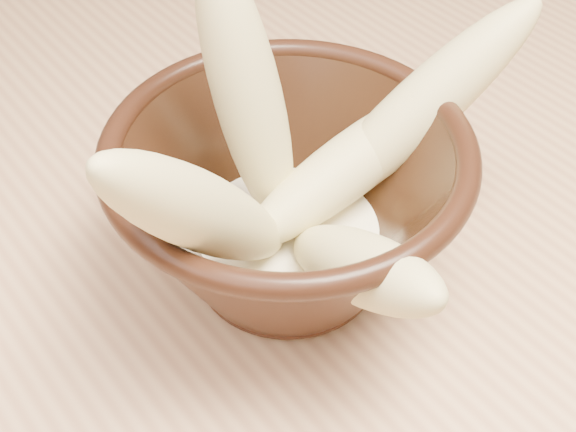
{
  "coord_description": "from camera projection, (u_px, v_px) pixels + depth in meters",
  "views": [
    {
      "loc": [
        -0.19,
        -0.35,
        1.14
      ],
      "look_at": [
        0.01,
        -0.08,
        0.81
      ],
      "focal_mm": 50.0,
      "sensor_mm": 36.0,
      "label": 1
    }
  ],
  "objects": [
    {
      "name": "banana_front",
      "position": [
        361.0,
        268.0,
        0.41
      ],
      "size": [
        0.06,
        0.14,
        0.1
      ],
      "primitive_type": "ellipsoid",
      "rotation": [
        1.03,
        0.0,
        -0.13
      ],
      "color": "#DFCA83",
      "rests_on": "bowl"
    },
    {
      "name": "banana_left",
      "position": [
        203.0,
        213.0,
        0.39
      ],
      "size": [
        0.15,
        0.08,
        0.17
      ],
      "primitive_type": "ellipsoid",
      "rotation": [
        0.67,
        0.0,
        -1.26
      ],
      "color": "#DFCA83",
      "rests_on": "bowl"
    },
    {
      "name": "bowl",
      "position": [
        288.0,
        204.0,
        0.47
      ],
      "size": [
        0.21,
        0.21,
        0.11
      ],
      "rotation": [
        0.0,
        0.0,
        0.4
      ],
      "color": "black",
      "rests_on": "table"
    },
    {
      "name": "milk_puddle",
      "position": [
        288.0,
        237.0,
        0.49
      ],
      "size": [
        0.12,
        0.12,
        0.02
      ],
      "primitive_type": "cylinder",
      "color": "#FDF0CB",
      "rests_on": "bowl"
    },
    {
      "name": "banana_right",
      "position": [
        420.0,
        109.0,
        0.48
      ],
      "size": [
        0.17,
        0.08,
        0.14
      ],
      "primitive_type": "ellipsoid",
      "rotation": [
        0.91,
        0.0,
        1.34
      ],
      "color": "#DFCA83",
      "rests_on": "bowl"
    },
    {
      "name": "banana_upright",
      "position": [
        247.0,
        95.0,
        0.44
      ],
      "size": [
        0.06,
        0.09,
        0.18
      ],
      "primitive_type": "ellipsoid",
      "rotation": [
        0.27,
        0.0,
        3.35
      ],
      "color": "#DFCA83",
      "rests_on": "bowl"
    },
    {
      "name": "table",
      "position": [
        205.0,
        288.0,
        0.61
      ],
      "size": [
        1.2,
        0.8,
        0.75
      ],
      "color": "tan",
      "rests_on": "ground"
    },
    {
      "name": "banana_across",
      "position": [
        353.0,
        163.0,
        0.48
      ],
      "size": [
        0.18,
        0.05,
        0.06
      ],
      "primitive_type": "ellipsoid",
      "rotation": [
        1.46,
        0.0,
        1.66
      ],
      "color": "#DFCA83",
      "rests_on": "bowl"
    }
  ]
}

